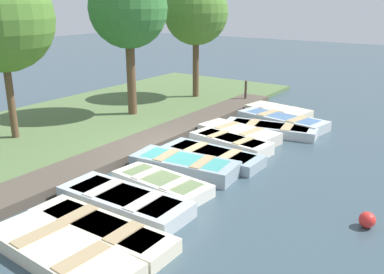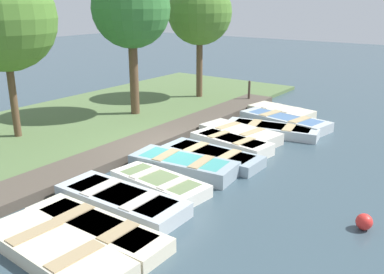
{
  "view_description": "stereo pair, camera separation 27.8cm",
  "coord_description": "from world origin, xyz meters",
  "px_view_note": "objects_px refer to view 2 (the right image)",
  "views": [
    {
      "loc": [
        7.78,
        -10.25,
        4.75
      ],
      "look_at": [
        0.59,
        0.16,
        0.65
      ],
      "focal_mm": 40.0,
      "sensor_mm": 36.0,
      "label": 1
    },
    {
      "loc": [
        8.0,
        -10.09,
        4.75
      ],
      "look_at": [
        0.59,
        0.16,
        0.65
      ],
      "focal_mm": 40.0,
      "sensor_mm": 36.0,
      "label": 2
    }
  ],
  "objects_px": {
    "rowboat_5": "(212,156)",
    "park_tree_center": "(131,9)",
    "rowboat_4": "(183,165)",
    "rowboat_10": "(281,112)",
    "rowboat_1": "(96,228)",
    "rowboat_2": "(121,200)",
    "buoy": "(364,222)",
    "rowboat_0": "(55,250)",
    "rowboat_7": "(240,134)",
    "rowboat_9": "(285,121)",
    "rowboat_6": "(231,143)",
    "rowboat_8": "(271,129)",
    "mooring_post_far": "(249,92)",
    "park_tree_left": "(3,18)",
    "park_tree_right": "(200,13)",
    "rowboat_3": "(160,183)"
  },
  "relations": [
    {
      "from": "rowboat_7",
      "to": "rowboat_3",
      "type": "bearing_deg",
      "value": -76.72
    },
    {
      "from": "rowboat_5",
      "to": "buoy",
      "type": "height_order",
      "value": "buoy"
    },
    {
      "from": "rowboat_6",
      "to": "park_tree_right",
      "type": "xyz_separation_m",
      "value": [
        -5.06,
        5.41,
        3.91
      ]
    },
    {
      "from": "rowboat_8",
      "to": "buoy",
      "type": "distance_m",
      "value": 6.89
    },
    {
      "from": "rowboat_5",
      "to": "park_tree_center",
      "type": "relative_size",
      "value": 0.53
    },
    {
      "from": "rowboat_10",
      "to": "park_tree_center",
      "type": "relative_size",
      "value": 0.47
    },
    {
      "from": "rowboat_1",
      "to": "park_tree_right",
      "type": "bearing_deg",
      "value": 115.0
    },
    {
      "from": "rowboat_8",
      "to": "park_tree_left",
      "type": "distance_m",
      "value": 9.89
    },
    {
      "from": "rowboat_0",
      "to": "park_tree_left",
      "type": "height_order",
      "value": "park_tree_left"
    },
    {
      "from": "rowboat_6",
      "to": "rowboat_8",
      "type": "distance_m",
      "value": 2.33
    },
    {
      "from": "rowboat_0",
      "to": "park_tree_center",
      "type": "distance_m",
      "value": 11.14
    },
    {
      "from": "rowboat_10",
      "to": "mooring_post_far",
      "type": "height_order",
      "value": "mooring_post_far"
    },
    {
      "from": "rowboat_8",
      "to": "mooring_post_far",
      "type": "xyz_separation_m",
      "value": [
        -2.93,
        3.64,
        0.4
      ]
    },
    {
      "from": "rowboat_2",
      "to": "park_tree_left",
      "type": "xyz_separation_m",
      "value": [
        -6.57,
        1.54,
        3.95
      ]
    },
    {
      "from": "rowboat_1",
      "to": "rowboat_2",
      "type": "height_order",
      "value": "rowboat_2"
    },
    {
      "from": "rowboat_3",
      "to": "park_tree_center",
      "type": "distance_m",
      "value": 8.47
    },
    {
      "from": "rowboat_7",
      "to": "buoy",
      "type": "distance_m",
      "value": 6.52
    },
    {
      "from": "rowboat_0",
      "to": "park_tree_right",
      "type": "xyz_separation_m",
      "value": [
        -5.55,
        12.77,
        3.95
      ]
    },
    {
      "from": "rowboat_0",
      "to": "rowboat_2",
      "type": "xyz_separation_m",
      "value": [
        -0.47,
        2.25,
        0.02
      ]
    },
    {
      "from": "rowboat_4",
      "to": "rowboat_9",
      "type": "xyz_separation_m",
      "value": [
        0.38,
        6.1,
        -0.02
      ]
    },
    {
      "from": "rowboat_10",
      "to": "park_tree_right",
      "type": "height_order",
      "value": "park_tree_right"
    },
    {
      "from": "rowboat_0",
      "to": "rowboat_10",
      "type": "height_order",
      "value": "rowboat_10"
    },
    {
      "from": "rowboat_9",
      "to": "park_tree_center",
      "type": "xyz_separation_m",
      "value": [
        -5.64,
        -2.46,
        4.16
      ]
    },
    {
      "from": "rowboat_0",
      "to": "rowboat_7",
      "type": "relative_size",
      "value": 1.17
    },
    {
      "from": "rowboat_3",
      "to": "mooring_post_far",
      "type": "bearing_deg",
      "value": 110.87
    },
    {
      "from": "buoy",
      "to": "rowboat_10",
      "type": "bearing_deg",
      "value": 125.59
    },
    {
      "from": "rowboat_2",
      "to": "rowboat_9",
      "type": "bearing_deg",
      "value": 87.55
    },
    {
      "from": "rowboat_10",
      "to": "buoy",
      "type": "height_order",
      "value": "rowboat_10"
    },
    {
      "from": "rowboat_5",
      "to": "rowboat_8",
      "type": "xyz_separation_m",
      "value": [
        0.25,
        3.59,
        0.0
      ]
    },
    {
      "from": "rowboat_9",
      "to": "buoy",
      "type": "bearing_deg",
      "value": -43.5
    },
    {
      "from": "rowboat_7",
      "to": "rowboat_9",
      "type": "relative_size",
      "value": 0.81
    },
    {
      "from": "rowboat_0",
      "to": "rowboat_7",
      "type": "distance_m",
      "value": 8.46
    },
    {
      "from": "buoy",
      "to": "park_tree_left",
      "type": "height_order",
      "value": "park_tree_left"
    },
    {
      "from": "rowboat_4",
      "to": "rowboat_10",
      "type": "bearing_deg",
      "value": 86.13
    },
    {
      "from": "rowboat_1",
      "to": "rowboat_10",
      "type": "distance_m",
      "value": 11.13
    },
    {
      "from": "rowboat_4",
      "to": "buoy",
      "type": "distance_m",
      "value": 5.1
    },
    {
      "from": "rowboat_7",
      "to": "rowboat_8",
      "type": "relative_size",
      "value": 0.85
    },
    {
      "from": "rowboat_1",
      "to": "rowboat_8",
      "type": "distance_m",
      "value": 8.64
    },
    {
      "from": "rowboat_7",
      "to": "rowboat_10",
      "type": "relative_size",
      "value": 1.07
    },
    {
      "from": "rowboat_6",
      "to": "rowboat_7",
      "type": "xyz_separation_m",
      "value": [
        -0.27,
        1.07,
        -0.0
      ]
    },
    {
      "from": "rowboat_3",
      "to": "rowboat_5",
      "type": "distance_m",
      "value": 2.5
    },
    {
      "from": "rowboat_1",
      "to": "rowboat_9",
      "type": "bearing_deg",
      "value": 90.93
    },
    {
      "from": "rowboat_8",
      "to": "park_tree_left",
      "type": "bearing_deg",
      "value": -150.7
    },
    {
      "from": "rowboat_3",
      "to": "buoy",
      "type": "height_order",
      "value": "buoy"
    },
    {
      "from": "rowboat_7",
      "to": "rowboat_4",
      "type": "bearing_deg",
      "value": -78.29
    },
    {
      "from": "rowboat_4",
      "to": "rowboat_10",
      "type": "relative_size",
      "value": 1.13
    },
    {
      "from": "rowboat_0",
      "to": "rowboat_1",
      "type": "relative_size",
      "value": 1.0
    },
    {
      "from": "buoy",
      "to": "rowboat_4",
      "type": "bearing_deg",
      "value": 176.78
    },
    {
      "from": "mooring_post_far",
      "to": "park_tree_left",
      "type": "bearing_deg",
      "value": -112.61
    },
    {
      "from": "rowboat_4",
      "to": "park_tree_left",
      "type": "height_order",
      "value": "park_tree_left"
    }
  ]
}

